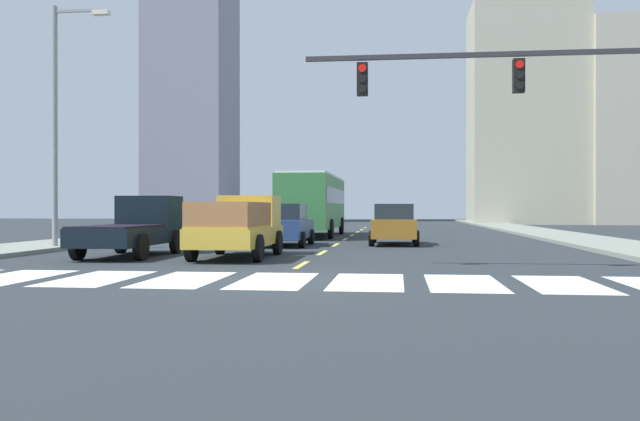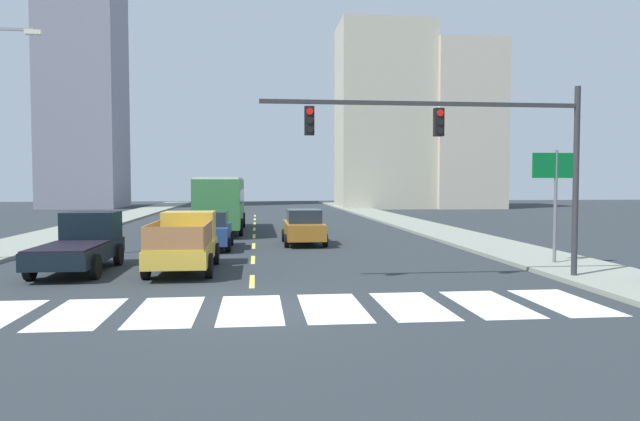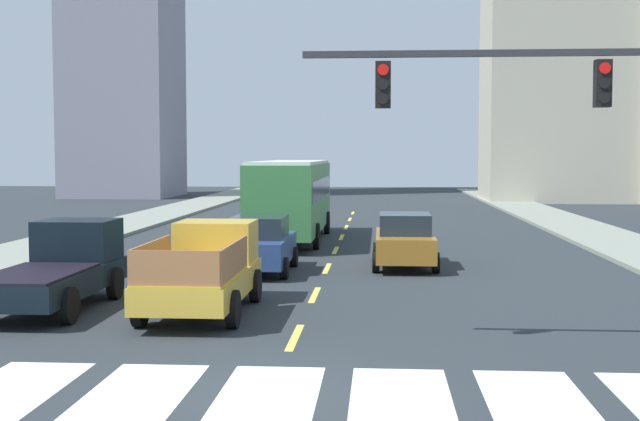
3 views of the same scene
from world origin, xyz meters
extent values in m
plane|color=#282F33|center=(0.00, 0.00, 0.00)|extent=(160.00, 160.00, 0.00)
cube|color=gray|center=(11.14, 18.00, 0.07)|extent=(3.50, 110.00, 0.15)
cube|color=gray|center=(-11.14, 18.00, 0.07)|extent=(3.50, 110.00, 0.15)
cube|color=silver|center=(-5.93, 0.00, 0.00)|extent=(1.50, 3.36, 0.01)
cube|color=silver|center=(-3.95, 0.00, 0.00)|extent=(1.50, 3.36, 0.01)
cube|color=silver|center=(-1.98, 0.00, 0.00)|extent=(1.50, 3.36, 0.01)
cube|color=silver|center=(0.00, 0.00, 0.00)|extent=(1.50, 3.36, 0.01)
cube|color=silver|center=(1.98, 0.00, 0.00)|extent=(1.50, 3.36, 0.01)
cube|color=silver|center=(3.95, 0.00, 0.00)|extent=(1.50, 3.36, 0.01)
cube|color=silver|center=(5.93, 0.00, 0.00)|extent=(1.50, 3.36, 0.01)
cube|color=#DFD04E|center=(0.00, 4.00, 0.00)|extent=(0.16, 2.40, 0.01)
cube|color=#DFD04E|center=(0.00, 9.00, 0.00)|extent=(0.16, 2.40, 0.01)
cube|color=#DFD04E|center=(0.00, 14.00, 0.00)|extent=(0.16, 2.40, 0.01)
cube|color=#DFD04E|center=(0.00, 19.00, 0.00)|extent=(0.16, 2.40, 0.01)
cube|color=#DFD04E|center=(0.00, 24.00, 0.00)|extent=(0.16, 2.40, 0.01)
cube|color=#DFD04E|center=(0.00, 29.00, 0.00)|extent=(0.16, 2.40, 0.01)
cube|color=#DFD04E|center=(0.00, 34.00, 0.00)|extent=(0.16, 2.40, 0.01)
cube|color=#DFD04E|center=(0.00, 39.00, 0.00)|extent=(0.16, 2.40, 0.01)
cube|color=gold|center=(-2.34, 6.31, 0.68)|extent=(1.96, 5.20, 0.56)
cube|color=gold|center=(-2.34, 8.01, 1.46)|extent=(1.84, 1.60, 1.00)
cube|color=#19232D|center=(-2.34, 8.45, 1.64)|extent=(1.72, 0.08, 0.56)
cube|color=gold|center=(-2.34, 5.36, 0.99)|extent=(1.84, 3.30, 0.06)
cylinder|color=black|center=(-3.32, 7.87, 0.40)|extent=(0.22, 0.80, 0.80)
cylinder|color=black|center=(-1.36, 7.87, 0.40)|extent=(0.22, 0.80, 0.80)
cylinder|color=black|center=(-3.32, 4.75, 0.40)|extent=(0.22, 0.80, 0.80)
cylinder|color=black|center=(-1.36, 4.75, 0.40)|extent=(0.22, 0.80, 0.80)
cube|color=#98633B|center=(-3.24, 5.36, 1.37)|extent=(0.06, 3.17, 0.70)
cube|color=#98633B|center=(-1.44, 5.36, 1.37)|extent=(0.06, 3.17, 0.70)
cube|color=#98633B|center=(-2.34, 3.77, 1.37)|extent=(1.80, 0.06, 0.70)
cube|color=black|center=(-5.88, 6.47, 0.68)|extent=(1.96, 5.20, 0.56)
cube|color=black|center=(-5.88, 8.17, 1.46)|extent=(1.84, 1.60, 1.00)
cube|color=#19232D|center=(-5.88, 8.61, 1.64)|extent=(1.72, 0.08, 0.56)
cube|color=black|center=(-5.88, 5.52, 0.99)|extent=(1.84, 3.30, 0.06)
cylinder|color=black|center=(-6.86, 8.03, 0.40)|extent=(0.22, 0.80, 0.80)
cylinder|color=black|center=(-4.90, 8.03, 0.40)|extent=(0.22, 0.80, 0.80)
cylinder|color=black|center=(-6.86, 4.91, 0.40)|extent=(0.22, 0.80, 0.80)
cylinder|color=black|center=(-4.90, 4.91, 0.40)|extent=(0.22, 0.80, 0.80)
cube|color=#387A3F|center=(-1.98, 22.21, 1.85)|extent=(2.50, 10.80, 2.70)
cube|color=#19232D|center=(-1.98, 22.21, 2.20)|extent=(2.52, 9.94, 0.80)
cube|color=silver|center=(-1.98, 22.21, 3.26)|extent=(2.40, 10.37, 0.12)
cylinder|color=black|center=(-3.23, 25.56, 0.50)|extent=(0.22, 1.00, 1.00)
cylinder|color=black|center=(-0.73, 25.56, 0.50)|extent=(0.22, 1.00, 1.00)
cylinder|color=black|center=(-3.23, 19.24, 0.50)|extent=(0.22, 1.00, 1.00)
cylinder|color=black|center=(-0.73, 19.24, 0.50)|extent=(0.22, 1.00, 1.00)
cube|color=#9D6621|center=(2.44, 14.50, 0.70)|extent=(1.80, 4.40, 0.76)
cube|color=#1E2833|center=(2.44, 14.35, 1.40)|extent=(1.58, 2.11, 0.64)
cylinder|color=black|center=(1.54, 15.87, 0.32)|extent=(0.22, 0.64, 0.64)
cylinder|color=black|center=(3.34, 15.87, 0.32)|extent=(0.22, 0.64, 0.64)
cylinder|color=black|center=(1.54, 13.14, 0.32)|extent=(0.22, 0.64, 0.64)
cylinder|color=black|center=(3.34, 13.14, 0.32)|extent=(0.22, 0.64, 0.64)
cube|color=navy|center=(-1.98, 12.98, 0.70)|extent=(1.80, 4.40, 0.76)
cube|color=#1E2833|center=(-1.98, 12.83, 1.40)|extent=(1.58, 2.11, 0.64)
cylinder|color=black|center=(-2.88, 14.34, 0.32)|extent=(0.22, 0.64, 0.64)
cylinder|color=black|center=(-1.08, 14.34, 0.32)|extent=(0.22, 0.64, 0.64)
cylinder|color=black|center=(-2.88, 11.61, 0.32)|extent=(0.22, 0.64, 0.64)
cylinder|color=black|center=(-1.08, 11.61, 0.32)|extent=(0.22, 0.64, 0.64)
cube|color=#2D2D33|center=(5.11, 3.16, 5.40)|extent=(9.75, 0.12, 0.12)
cube|color=black|center=(5.60, 3.16, 4.85)|extent=(0.28, 0.24, 0.84)
cylinder|color=red|center=(5.60, 3.03, 5.11)|extent=(0.20, 0.04, 0.20)
cylinder|color=black|center=(5.60, 3.03, 4.85)|extent=(0.20, 0.04, 0.20)
cylinder|color=black|center=(5.60, 3.03, 4.59)|extent=(0.20, 0.04, 0.20)
cube|color=black|center=(1.70, 3.16, 4.85)|extent=(0.28, 0.24, 0.84)
cylinder|color=red|center=(1.70, 3.03, 5.11)|extent=(0.20, 0.04, 0.20)
cylinder|color=black|center=(1.70, 3.03, 4.85)|extent=(0.20, 0.04, 0.20)
cylinder|color=black|center=(1.70, 3.03, 4.59)|extent=(0.20, 0.04, 0.20)
cylinder|color=gray|center=(-9.99, 9.41, 4.50)|extent=(0.20, 0.20, 9.00)
cube|color=gray|center=(-9.09, 9.41, 8.80)|extent=(1.80, 0.10, 0.10)
cube|color=silver|center=(-8.19, 9.41, 8.70)|extent=(0.60, 0.28, 0.16)
cube|color=#B9B39B|center=(14.97, 53.16, 10.60)|extent=(10.66, 7.62, 21.20)
cube|color=#BDB39E|center=(24.29, 53.85, 9.57)|extent=(8.05, 10.31, 19.14)
camera|label=1|loc=(2.61, -14.04, 1.55)|focal=37.67mm
camera|label=2|loc=(0.15, -13.95, 3.06)|focal=32.77mm
camera|label=3|loc=(1.65, -12.19, 3.59)|focal=47.09mm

